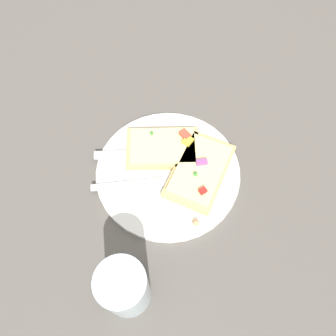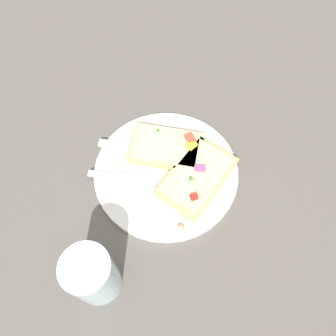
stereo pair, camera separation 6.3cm
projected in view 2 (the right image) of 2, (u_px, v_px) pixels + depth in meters
name	position (u px, v px, depth m)	size (l,w,h in m)	color
ground_plane	(168.00, 173.00, 0.65)	(4.00, 4.00, 0.00)	#56514C
plate	(168.00, 172.00, 0.64)	(0.28, 0.28, 0.01)	white
fork	(152.00, 179.00, 0.63)	(0.22, 0.04, 0.01)	#B7B7BC
knife	(142.00, 148.00, 0.66)	(0.20, 0.05, 0.01)	#B7B7BC
pizza_slice_main	(199.00, 176.00, 0.62)	(0.17, 0.18, 0.03)	tan
pizza_slice_corner	(168.00, 147.00, 0.65)	(0.16, 0.12, 0.03)	tan
crumb_scatter	(176.00, 217.00, 0.59)	(0.05, 0.08, 0.01)	tan
drinking_glass	(95.00, 275.00, 0.50)	(0.07, 0.07, 0.12)	silver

